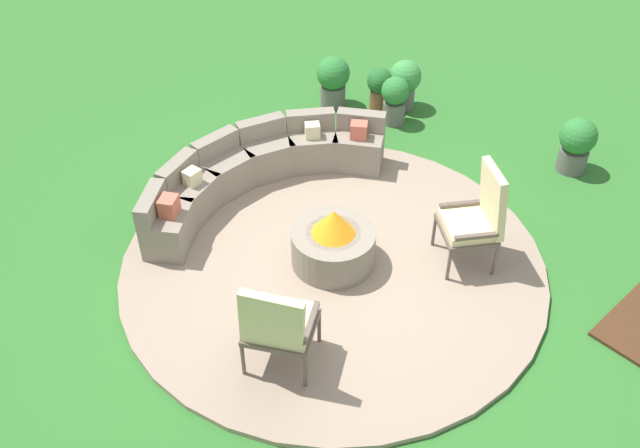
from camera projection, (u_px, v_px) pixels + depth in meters
ground_plane at (333, 265)px, 7.52m from camera, size 24.00×24.00×0.00m
patio_circle at (333, 263)px, 7.50m from camera, size 4.46×4.46×0.06m
fire_pit at (333, 243)px, 7.32m from camera, size 0.88×0.88×0.68m
curved_stone_bench at (256, 170)px, 8.24m from camera, size 3.25×1.33×0.67m
lounge_chair_front_left at (278, 323)px, 6.09m from camera, size 0.80×0.82×1.07m
lounge_chair_front_right at (478, 216)px, 7.15m from camera, size 0.75×0.78×1.14m
potted_plant_0 at (395, 98)px, 9.44m from camera, size 0.38×0.38×0.67m
potted_plant_1 at (577, 142)px, 8.59m from camera, size 0.45×0.45×0.71m
potted_plant_3 at (333, 79)px, 9.77m from camera, size 0.46×0.46×0.72m
potted_plant_4 at (405, 82)px, 9.73m from camera, size 0.44×0.44×0.70m
potted_plant_5 at (380, 86)px, 9.71m from camera, size 0.36×0.36×0.62m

